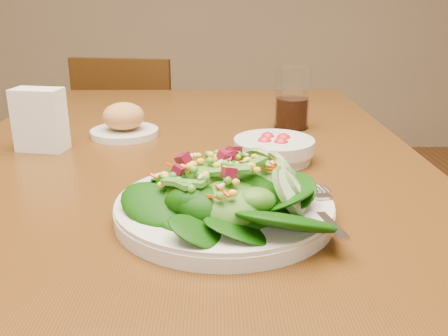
{
  "coord_description": "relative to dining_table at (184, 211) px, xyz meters",
  "views": [
    {
      "loc": [
        0.06,
        -0.87,
        1.04
      ],
      "look_at": [
        0.07,
        -0.22,
        0.81
      ],
      "focal_mm": 40.0,
      "sensor_mm": 36.0,
      "label": 1
    }
  ],
  "objects": [
    {
      "name": "drinking_glass",
      "position": [
        0.23,
        0.23,
        0.16
      ],
      "size": [
        0.08,
        0.08,
        0.14
      ],
      "color": "silver",
      "rests_on": "dining_table"
    },
    {
      "name": "dining_table",
      "position": [
        0.0,
        0.0,
        0.0
      ],
      "size": [
        0.9,
        1.4,
        0.75
      ],
      "color": "#512F14",
      "rests_on": "ground_plane"
    },
    {
      "name": "salad_plate",
      "position": [
        0.08,
        -0.24,
        0.13
      ],
      "size": [
        0.3,
        0.3,
        0.09
      ],
      "rotation": [
        0.0,
        0.0,
        -0.09
      ],
      "color": "silver",
      "rests_on": "dining_table"
    },
    {
      "name": "tomato_bowl",
      "position": [
        0.17,
        -0.0,
        0.12
      ],
      "size": [
        0.15,
        0.15,
        0.05
      ],
      "color": "silver",
      "rests_on": "dining_table"
    },
    {
      "name": "bread_plate",
      "position": [
        -0.13,
        0.17,
        0.13
      ],
      "size": [
        0.14,
        0.14,
        0.07
      ],
      "color": "silver",
      "rests_on": "dining_table"
    },
    {
      "name": "napkin_holder",
      "position": [
        -0.28,
        0.07,
        0.16
      ],
      "size": [
        0.1,
        0.07,
        0.12
      ],
      "rotation": [
        0.0,
        0.0,
        -0.18
      ],
      "color": "white",
      "rests_on": "dining_table"
    },
    {
      "name": "chair_far",
      "position": [
        -0.25,
        1.01,
        -0.21
      ],
      "size": [
        0.44,
        0.44,
        0.82
      ],
      "rotation": [
        0.0,
        0.0,
        2.98
      ],
      "color": "#42230D",
      "rests_on": "ground_plane"
    }
  ]
}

